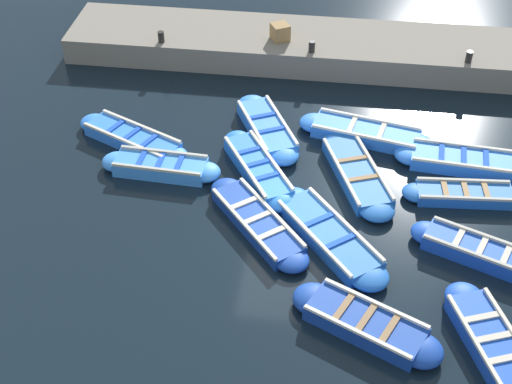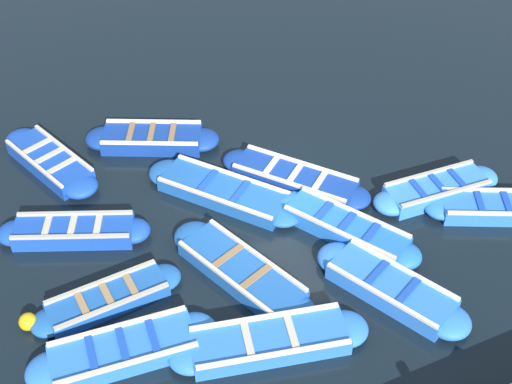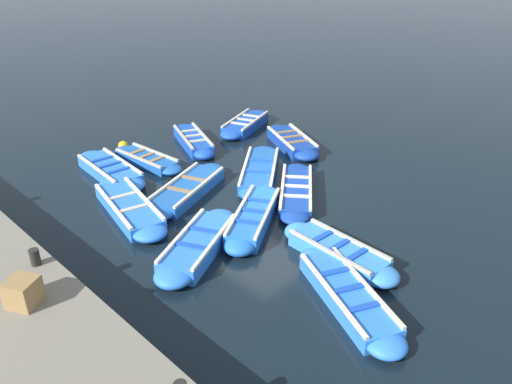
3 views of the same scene
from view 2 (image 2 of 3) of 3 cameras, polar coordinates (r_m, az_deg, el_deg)
ground_plane at (r=16.37m, az=1.56°, el=-1.11°), size 120.00×120.00×0.00m
boat_end_of_row at (r=17.95m, az=-16.14°, el=2.33°), size 3.42×1.97×0.43m
boat_broadside at (r=18.13m, az=-8.31°, el=4.23°), size 2.26×3.42×0.44m
boat_outer_left at (r=14.75m, az=-1.17°, el=-6.41°), size 3.86×2.21×0.39m
boat_near_quay at (r=17.01m, az=19.30°, el=-1.23°), size 2.29×3.63×0.41m
boat_centre at (r=15.69m, az=7.22°, el=-2.92°), size 3.43×2.46×0.45m
boat_far_corner at (r=16.48m, az=-2.61°, el=-0.00°), size 3.66×3.18×0.39m
boat_drifting at (r=14.61m, az=-11.77°, el=-8.39°), size 0.95×3.16×0.35m
boat_outer_right at (r=13.76m, az=-10.54°, el=-12.38°), size 1.20×3.67×0.42m
boat_bow_out at (r=16.00m, az=-14.36°, el=-3.10°), size 1.96×3.34×0.44m
boat_stern_in at (r=13.66m, az=1.09°, el=-11.89°), size 1.70×3.95×0.42m
boat_alongside at (r=17.00m, az=14.25°, el=0.16°), size 0.97×3.25×0.44m
boat_mid_row at (r=14.68m, az=10.76°, el=-7.60°), size 3.49×2.30×0.44m
boat_inner_gap at (r=16.86m, az=3.13°, el=1.10°), size 3.42×3.01×0.37m
buoy_orange_near at (r=14.61m, az=-17.77°, el=-9.85°), size 0.36×0.36×0.36m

